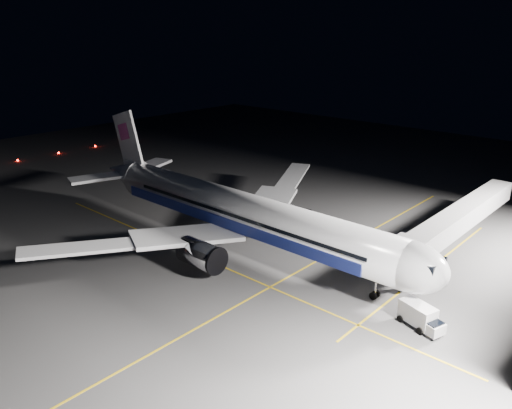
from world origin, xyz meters
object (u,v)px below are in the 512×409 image
object	(u,v)px
jet_bridge	(455,221)
safety_cone_a	(258,228)
baggage_tug	(267,210)
service_truck	(421,316)
safety_cone_c	(305,221)
airliner	(238,212)
safety_cone_b	(336,229)

from	to	relation	value
jet_bridge	safety_cone_a	bearing A→B (deg)	-155.06
jet_bridge	baggage_tug	bearing A→B (deg)	-168.78
service_truck	safety_cone_c	size ratio (longest dim) A/B	7.75
airliner	safety_cone_c	bearing A→B (deg)	83.64
safety_cone_a	airliner	bearing A→B (deg)	-72.29
service_truck	safety_cone_a	world-z (taller)	service_truck
baggage_tug	airliner	bearing A→B (deg)	-58.09
jet_bridge	safety_cone_b	xyz separation A→B (m)	(-16.00, -4.07, -4.31)
jet_bridge	baggage_tug	world-z (taller)	jet_bridge
service_truck	baggage_tug	bearing A→B (deg)	173.67
safety_cone_b	safety_cone_a	bearing A→B (deg)	-140.16
airliner	baggage_tug	world-z (taller)	airliner
jet_bridge	safety_cone_b	size ratio (longest dim) A/B	63.28
airliner	baggage_tug	xyz separation A→B (m)	(-5.30, 12.43, -4.40)
jet_bridge	safety_cone_b	bearing A→B (deg)	-165.72
airliner	safety_cone_c	size ratio (longest dim) A/B	91.85
service_truck	safety_cone_c	world-z (taller)	service_truck
baggage_tug	safety_cone_c	distance (m)	6.91
jet_bridge	service_truck	world-z (taller)	jet_bridge
jet_bridge	safety_cone_c	world-z (taller)	jet_bridge
safety_cone_a	safety_cone_b	size ratio (longest dim) A/B	1.01
safety_cone_c	safety_cone_a	bearing A→B (deg)	-116.30
safety_cone_a	safety_cone_b	xyz separation A→B (m)	(9.11, 7.60, -0.00)
safety_cone_a	safety_cone_b	world-z (taller)	safety_cone_a
service_truck	airliner	bearing A→B (deg)	-167.06
jet_bridge	baggage_tug	xyz separation A→B (m)	(-28.37, -5.63, -3.82)
airliner	jet_bridge	bearing A→B (deg)	38.04
service_truck	safety_cone_c	distance (m)	30.78
baggage_tug	safety_cone_c	size ratio (longest dim) A/B	3.76
safety_cone_a	safety_cone_b	bearing A→B (deg)	39.84
jet_bridge	service_truck	bearing A→B (deg)	-76.37
jet_bridge	airliner	bearing A→B (deg)	-141.96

